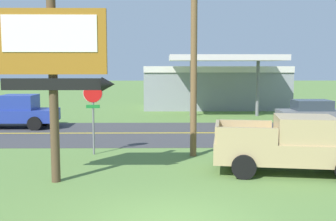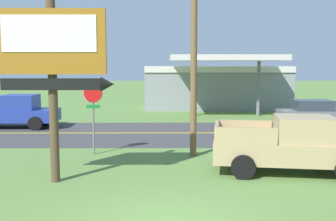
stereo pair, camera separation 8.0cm
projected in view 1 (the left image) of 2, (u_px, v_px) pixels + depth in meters
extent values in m
cube|color=#3D3D3F|center=(167.00, 133.00, 22.28)|extent=(140.00, 8.00, 0.02)
cube|color=gold|center=(167.00, 133.00, 22.28)|extent=(126.00, 0.20, 0.01)
cylinder|color=brown|center=(54.00, 92.00, 12.72)|extent=(0.28, 0.28, 5.68)
cube|color=#996019|center=(50.00, 42.00, 12.37)|extent=(3.40, 0.16, 1.97)
cube|color=white|center=(49.00, 33.00, 12.26)|extent=(2.85, 0.03, 1.10)
cube|color=black|center=(52.00, 84.00, 12.51)|extent=(3.06, 0.12, 0.36)
cone|color=black|center=(108.00, 84.00, 12.53)|extent=(0.40, 0.44, 0.44)
cylinder|color=slate|center=(94.00, 128.00, 16.91)|extent=(0.08, 0.08, 2.20)
cylinder|color=red|center=(93.00, 93.00, 16.72)|extent=(0.76, 0.03, 0.76)
cylinder|color=white|center=(93.00, 93.00, 16.74)|extent=(0.80, 0.01, 0.80)
cube|color=#19722D|center=(93.00, 106.00, 16.78)|extent=(0.56, 0.03, 0.14)
cylinder|color=brown|center=(194.00, 48.00, 16.26)|extent=(0.26, 0.26, 8.73)
cube|color=gray|center=(214.00, 87.00, 35.69)|extent=(12.00, 6.00, 3.60)
cube|color=silver|center=(219.00, 69.00, 32.49)|extent=(12.00, 0.12, 0.50)
cube|color=silver|center=(225.00, 58.00, 29.46)|extent=(8.00, 5.00, 0.40)
cylinder|color=slate|center=(191.00, 87.00, 29.67)|extent=(0.24, 0.24, 4.20)
cylinder|color=slate|center=(258.00, 87.00, 29.72)|extent=(0.24, 0.24, 4.20)
cube|color=tan|center=(291.00, 151.00, 14.01)|extent=(5.44, 2.72, 0.72)
cube|color=tan|center=(305.00, 129.00, 13.87)|extent=(2.15, 2.07, 0.84)
cube|color=#28333D|center=(333.00, 129.00, 13.74)|extent=(0.35, 1.65, 0.71)
cube|color=tan|center=(244.00, 128.00, 15.06)|extent=(1.95, 0.41, 0.56)
cube|color=tan|center=(247.00, 136.00, 13.25)|extent=(1.95, 0.41, 0.56)
cube|color=tan|center=(217.00, 131.00, 14.29)|extent=(0.40, 1.88, 0.56)
cylinder|color=black|center=(332.00, 157.00, 14.80)|extent=(0.83, 0.40, 0.80)
cylinder|color=black|center=(241.00, 154.00, 15.24)|extent=(0.83, 0.40, 0.80)
cylinder|color=black|center=(244.00, 167.00, 13.31)|extent=(0.83, 0.40, 0.80)
cube|color=#233893|center=(12.00, 115.00, 24.07)|extent=(5.20, 1.96, 0.72)
cube|color=#233893|center=(19.00, 102.00, 23.99)|extent=(1.90, 1.80, 0.84)
cube|color=#28333D|center=(35.00, 102.00, 24.00)|extent=(0.10, 1.66, 0.71)
cylinder|color=black|center=(45.00, 119.00, 25.11)|extent=(0.80, 0.28, 0.80)
cylinder|color=black|center=(35.00, 124.00, 23.16)|extent=(0.80, 0.28, 0.80)
cube|color=slate|center=(314.00, 116.00, 24.30)|extent=(4.20, 1.76, 0.72)
cube|color=#2D3842|center=(312.00, 105.00, 24.23)|extent=(2.10, 1.56, 0.60)
cylinder|color=black|center=(330.00, 120.00, 25.23)|extent=(0.64, 0.24, 0.64)
cylinder|color=black|center=(287.00, 120.00, 25.20)|extent=(0.64, 0.24, 0.64)
cylinder|color=black|center=(297.00, 124.00, 23.45)|extent=(0.64, 0.24, 0.64)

